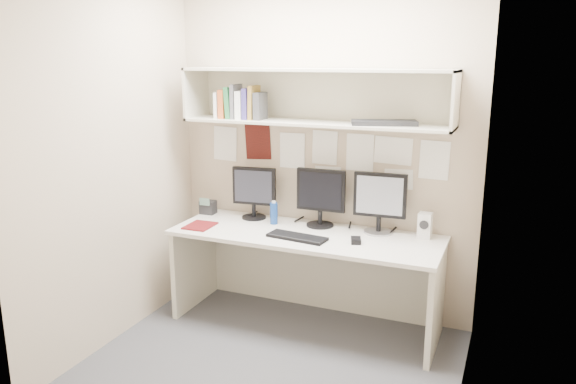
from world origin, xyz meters
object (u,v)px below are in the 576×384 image
at_px(monitor_right, 380,200).
at_px(keyboard, 297,237).
at_px(speaker, 425,226).
at_px(monitor_center, 321,195).
at_px(desk_phone, 208,207).
at_px(desk, 306,279).
at_px(monitor_left, 254,190).
at_px(maroon_notebook, 200,226).

bearing_deg(monitor_right, keyboard, -147.59).
height_order(monitor_right, speaker, monitor_right).
relative_size(monitor_center, keyboard, 1.02).
bearing_deg(desk_phone, keyboard, -21.92).
bearing_deg(monitor_center, desk, -100.58).
xyz_separation_m(monitor_left, keyboard, (0.52, -0.36, -0.22)).
distance_m(keyboard, maroon_notebook, 0.80).
distance_m(desk, maroon_notebook, 0.91).
bearing_deg(desk, keyboard, -95.19).
bearing_deg(monitor_center, maroon_notebook, -157.19).
xyz_separation_m(desk, monitor_left, (-0.53, 0.22, 0.59)).
bearing_deg(monitor_right, monitor_left, 176.78).
xyz_separation_m(speaker, maroon_notebook, (-1.64, -0.38, -0.09)).
height_order(speaker, maroon_notebook, speaker).
bearing_deg(maroon_notebook, desk, 9.84).
bearing_deg(keyboard, desk, 91.69).
bearing_deg(monitor_center, desk_phone, -179.17).
height_order(monitor_left, speaker, monitor_left).
relative_size(keyboard, speaker, 2.34).
bearing_deg(maroon_notebook, monitor_right, 14.93).
relative_size(speaker, maroon_notebook, 0.78).
bearing_deg(keyboard, maroon_notebook, -172.07).
xyz_separation_m(monitor_center, keyboard, (-0.05, -0.36, -0.23)).
distance_m(maroon_notebook, desk_phone, 0.37).
bearing_deg(monitor_right, desk, -159.27).
xyz_separation_m(speaker, desk_phone, (-1.77, -0.04, -0.04)).
height_order(desk, desk_phone, desk_phone).
xyz_separation_m(monitor_center, maroon_notebook, (-0.85, -0.38, -0.24)).
height_order(desk, monitor_center, monitor_center).
bearing_deg(speaker, monitor_left, -178.63).
relative_size(desk, monitor_left, 4.83).
bearing_deg(keyboard, speaker, 30.35).
relative_size(monitor_left, speaker, 2.23).
bearing_deg(keyboard, desk_phone, 167.39).
bearing_deg(desk_phone, maroon_notebook, -71.76).
bearing_deg(speaker, keyboard, -155.25).
distance_m(monitor_right, keyboard, 0.67).
height_order(desk, speaker, speaker).
distance_m(monitor_left, speaker, 1.36).
distance_m(speaker, maroon_notebook, 1.69).
xyz_separation_m(monitor_right, maroon_notebook, (-1.30, -0.38, -0.24)).
xyz_separation_m(monitor_left, monitor_center, (0.57, -0.00, 0.01)).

